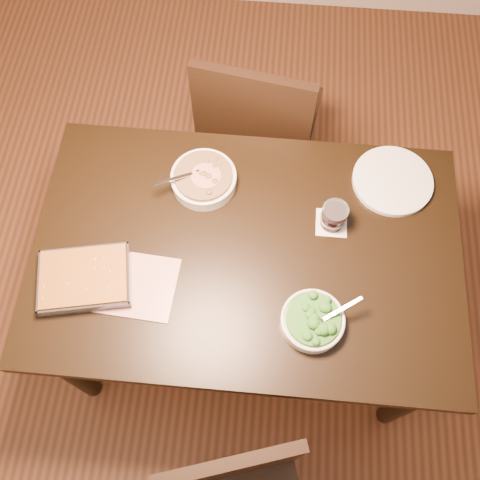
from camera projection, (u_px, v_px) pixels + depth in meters
The scene contains 11 objects.
ground at pixel (245, 317), 2.42m from camera, with size 4.00×4.00×0.00m, color #402612.
room at pixel (254, 8), 0.87m from camera, with size 4.04×4.04×2.72m.
table at pixel (246, 261), 1.83m from camera, with size 1.40×0.90×0.75m.
magazine_a at pixel (129, 284), 1.69m from camera, with size 0.29×0.22×0.01m, color #AB3037.
coaster at pixel (331, 223), 1.78m from camera, with size 0.10×0.10×0.00m, color white.
stew_bowl at pixel (204, 179), 1.82m from camera, with size 0.23×0.23×0.09m.
broccoli_bowl at pixel (313, 321), 1.61m from camera, with size 0.21×0.19×0.08m.
baking_dish at pixel (85, 279), 1.67m from camera, with size 0.32×0.26×0.05m.
wine_tumbler at pixel (334, 216), 1.73m from camera, with size 0.08×0.08×0.09m.
dinner_plate at pixel (392, 181), 1.84m from camera, with size 0.28×0.28×0.02m, color silver.
chair_far at pixel (258, 125), 2.21m from camera, with size 0.52×0.52×0.96m.
Camera 1 is at (0.04, -0.71, 2.34)m, focal length 40.00 mm.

